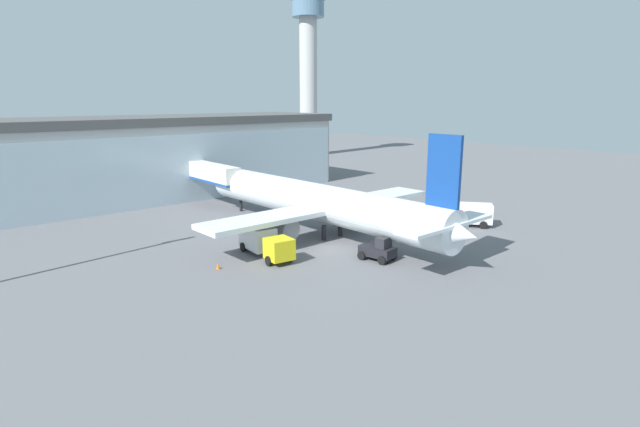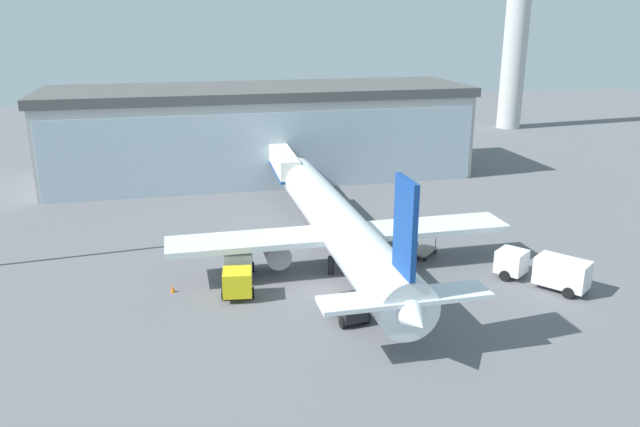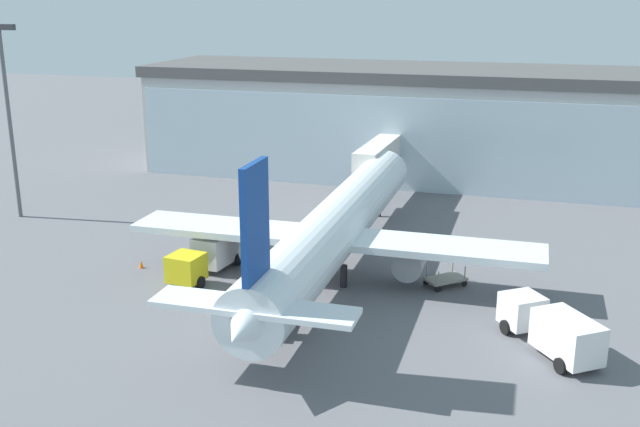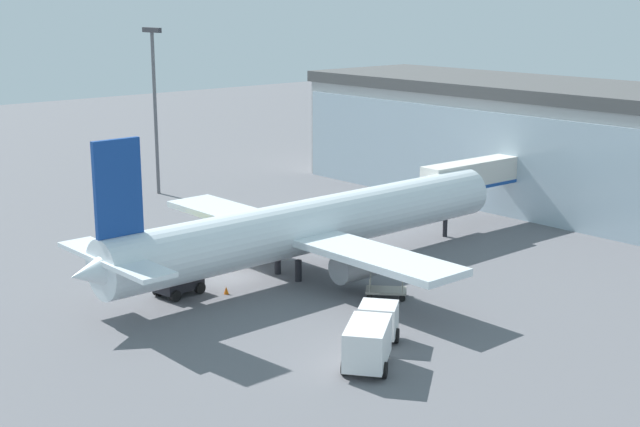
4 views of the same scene
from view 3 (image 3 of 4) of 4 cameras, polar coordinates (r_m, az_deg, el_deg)
The scene contains 11 objects.
ground at distance 51.04m, azimuth -3.02°, elevation -6.39°, with size 240.00×240.00×0.00m, color slate.
terminal_building at distance 85.60m, azimuth 5.75°, elevation 7.08°, with size 55.95×16.80×12.01m.
jet_bridge at distance 74.33m, azimuth 4.71°, elevation 4.52°, with size 2.61×13.79×5.90m.
apron_light_mast at distance 72.32m, azimuth -22.70°, elevation 7.67°, with size 3.20×0.40×17.26m.
airplane at distance 53.85m, azimuth 1.19°, elevation -1.11°, with size 29.54×39.29×11.74m.
catering_truck at distance 55.34m, azimuth -8.54°, elevation -3.09°, with size 3.23×7.52×2.65m.
fuel_truck at distance 45.07m, azimuth 17.25°, elevation -8.33°, with size 6.16×7.15×2.65m.
baggage_cart at distance 53.45m, azimuth 9.53°, elevation -4.95°, with size 3.13×3.08×1.50m.
pushback_tug at distance 45.96m, azimuth -4.66°, elevation -7.78°, with size 2.58×3.43×2.30m.
safety_cone_nose at distance 47.94m, azimuth -1.22°, elevation -7.58°, with size 0.36×0.36×0.55m, color orange.
safety_cone_wingtip at distance 57.73m, azimuth -13.47°, elevation -3.79°, with size 0.36×0.36×0.55m, color orange.
Camera 3 is at (16.13, -44.22, 19.75)m, focal length 42.00 mm.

